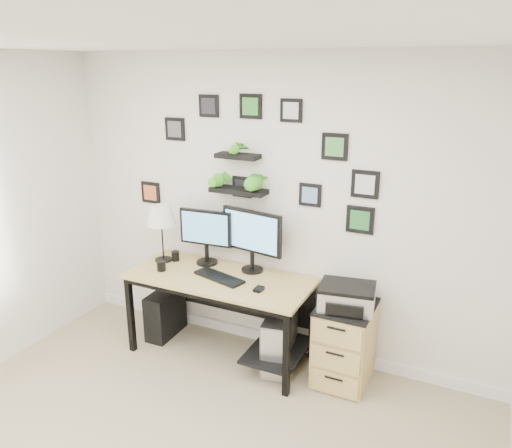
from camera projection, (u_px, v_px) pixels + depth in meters
The scene contains 14 objects.
room at pixel (273, 338), 4.64m from camera, with size 4.00×4.00×4.00m.
desk at pixel (226, 289), 4.32m from camera, with size 1.60×0.70×0.75m.
monitor_left at pixel (206, 233), 4.46m from camera, with size 0.50×0.21×0.51m.
monitor_right at pixel (252, 236), 4.28m from camera, with size 0.59×0.22×0.55m.
keyboard at pixel (219, 277), 4.23m from camera, with size 0.47×0.15×0.02m, color black.
mouse at pixel (259, 289), 4.00m from camera, with size 0.06×0.09×0.03m, color black.
table_lamp at pixel (161, 217), 4.49m from camera, with size 0.26×0.26×0.53m.
mug at pixel (161, 266), 4.38m from camera, with size 0.08×0.08×0.09m, color black.
pen_cup at pixel (175, 256), 4.60m from camera, with size 0.07×0.07×0.09m, color black.
pc_tower_black at pixel (165, 313), 4.75m from camera, with size 0.20×0.44×0.44m, color black.
pc_tower_grey at pixel (279, 341), 4.23m from camera, with size 0.30×0.52×0.49m.
file_cabinet at pixel (344, 343), 4.02m from camera, with size 0.43×0.53×0.67m.
printer at pixel (347, 297), 3.86m from camera, with size 0.46×0.39×0.19m.
wall_decor at pixel (248, 166), 4.20m from camera, with size 2.27×0.18×1.06m.
Camera 1 is at (1.63, -1.77, 2.48)m, focal length 35.00 mm.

